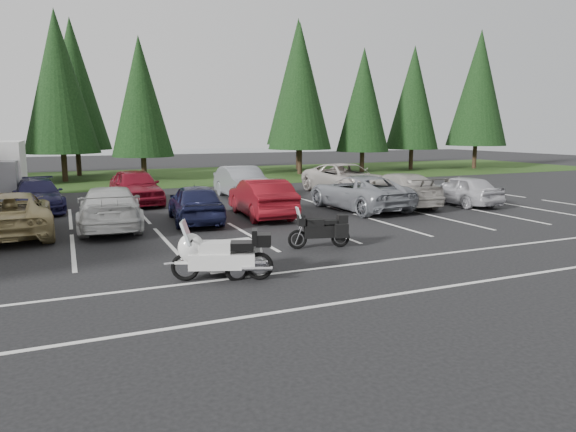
# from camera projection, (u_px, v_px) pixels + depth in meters

# --- Properties ---
(ground) EXTENTS (120.00, 120.00, 0.00)m
(ground) POSITION_uv_depth(u_px,v_px,m) (246.00, 243.00, 15.75)
(ground) COLOR black
(ground) RESTS_ON ground
(grass_strip) EXTENTS (80.00, 16.00, 0.01)m
(grass_strip) POSITION_uv_depth(u_px,v_px,m) (140.00, 177.00, 37.46)
(grass_strip) COLOR #193611
(grass_strip) RESTS_ON ground
(lake_water) EXTENTS (70.00, 50.00, 0.02)m
(lake_water) POSITION_uv_depth(u_px,v_px,m) (139.00, 157.00, 67.08)
(lake_water) COLOR slate
(lake_water) RESTS_ON ground
(stall_markings) EXTENTS (32.00, 16.00, 0.01)m
(stall_markings) POSITION_uv_depth(u_px,v_px,m) (227.00, 231.00, 17.56)
(stall_markings) COLOR silver
(stall_markings) RESTS_ON ground
(conifer_4) EXTENTS (4.80, 4.80, 11.17)m
(conifer_4) POSITION_uv_depth(u_px,v_px,m) (58.00, 82.00, 33.42)
(conifer_4) COLOR #332316
(conifer_4) RESTS_ON ground
(conifer_5) EXTENTS (4.14, 4.14, 9.63)m
(conifer_5) POSITION_uv_depth(u_px,v_px,m) (141.00, 97.00, 34.36)
(conifer_5) COLOR #332316
(conifer_5) RESTS_ON ground
(conifer_6) EXTENTS (4.93, 4.93, 11.48)m
(conifer_6) POSITION_uv_depth(u_px,v_px,m) (300.00, 87.00, 39.34)
(conifer_6) COLOR #332316
(conifer_6) RESTS_ON ground
(conifer_7) EXTENTS (4.27, 4.27, 9.94)m
(conifer_7) POSITION_uv_depth(u_px,v_px,m) (363.00, 100.00, 41.38)
(conifer_7) COLOR #332316
(conifer_7) RESTS_ON ground
(conifer_8) EXTENTS (4.53, 4.53, 10.56)m
(conifer_8) POSITION_uv_depth(u_px,v_px,m) (413.00, 98.00, 44.20)
(conifer_8) COLOR #332316
(conifer_8) RESTS_ON ground
(conifer_9) EXTENTS (5.19, 5.19, 12.10)m
(conifer_9) POSITION_uv_depth(u_px,v_px,m) (479.00, 88.00, 45.23)
(conifer_9) COLOR #332316
(conifer_9) RESTS_ON ground
(conifer_back_b) EXTENTS (4.97, 4.97, 11.58)m
(conifer_back_b) POSITION_uv_depth(u_px,v_px,m) (73.00, 84.00, 37.94)
(conifer_back_b) COLOR #332316
(conifer_back_b) RESTS_ON ground
(conifer_back_c) EXTENTS (5.50, 5.50, 12.81)m
(conifer_back_c) POSITION_uv_depth(u_px,v_px,m) (298.00, 82.00, 44.25)
(conifer_back_c) COLOR #332316
(conifer_back_c) RESTS_ON ground
(car_near_2) EXTENTS (2.68, 5.34, 1.45)m
(car_near_2) POSITION_uv_depth(u_px,v_px,m) (11.00, 214.00, 16.73)
(car_near_2) COLOR tan
(car_near_2) RESTS_ON ground
(car_near_3) EXTENTS (2.49, 5.32, 1.50)m
(car_near_3) POSITION_uv_depth(u_px,v_px,m) (110.00, 208.00, 17.97)
(car_near_3) COLOR silver
(car_near_3) RESTS_ON ground
(car_near_4) EXTENTS (2.14, 4.48, 1.48)m
(car_near_4) POSITION_uv_depth(u_px,v_px,m) (195.00, 203.00, 19.17)
(car_near_4) COLOR #151836
(car_near_4) RESTS_ON ground
(car_near_5) EXTENTS (1.89, 4.73, 1.53)m
(car_near_5) POSITION_uv_depth(u_px,v_px,m) (261.00, 198.00, 20.41)
(car_near_5) COLOR maroon
(car_near_5) RESTS_ON ground
(car_near_6) EXTENTS (2.85, 5.56, 1.50)m
(car_near_6) POSITION_uv_depth(u_px,v_px,m) (359.00, 192.00, 22.32)
(car_near_6) COLOR gray
(car_near_6) RESTS_ON ground
(car_near_7) EXTENTS (2.64, 5.42, 1.52)m
(car_near_7) POSITION_uv_depth(u_px,v_px,m) (398.00, 189.00, 23.36)
(car_near_7) COLOR #AAA49C
(car_near_7) RESTS_ON ground
(car_near_8) EXTENTS (1.77, 4.12, 1.39)m
(car_near_8) POSITION_uv_depth(u_px,v_px,m) (461.00, 190.00, 23.70)
(car_near_8) COLOR silver
(car_near_8) RESTS_ON ground
(car_far_1) EXTENTS (2.37, 4.86, 1.36)m
(car_far_1) POSITION_uv_depth(u_px,v_px,m) (38.00, 195.00, 21.85)
(car_far_1) COLOR #19183C
(car_far_1) RESTS_ON ground
(car_far_2) EXTENTS (2.27, 4.94, 1.64)m
(car_far_2) POSITION_uv_depth(u_px,v_px,m) (136.00, 187.00, 23.95)
(car_far_2) COLOR maroon
(car_far_2) RESTS_ON ground
(car_far_3) EXTENTS (1.71, 4.90, 1.61)m
(car_far_3) POSITION_uv_depth(u_px,v_px,m) (242.00, 183.00, 25.94)
(car_far_3) COLOR gray
(car_far_3) RESTS_ON ground
(car_far_4) EXTENTS (3.01, 6.01, 1.63)m
(car_far_4) POSITION_uv_depth(u_px,v_px,m) (346.00, 179.00, 27.84)
(car_far_4) COLOR beige
(car_far_4) RESTS_ON ground
(touring_motorcycle) EXTENTS (2.71, 1.65, 1.44)m
(touring_motorcycle) POSITION_uv_depth(u_px,v_px,m) (222.00, 250.00, 11.73)
(touring_motorcycle) COLOR silver
(touring_motorcycle) RESTS_ON ground
(cargo_trailer) EXTENTS (1.76, 1.00, 0.81)m
(cargo_trailer) POSITION_uv_depth(u_px,v_px,m) (231.00, 258.00, 12.24)
(cargo_trailer) COLOR silver
(cargo_trailer) RESTS_ON ground
(adventure_motorcycle) EXTENTS (2.17, 1.13, 1.26)m
(adventure_motorcycle) POSITION_uv_depth(u_px,v_px,m) (319.00, 227.00, 15.00)
(adventure_motorcycle) COLOR black
(adventure_motorcycle) RESTS_ON ground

